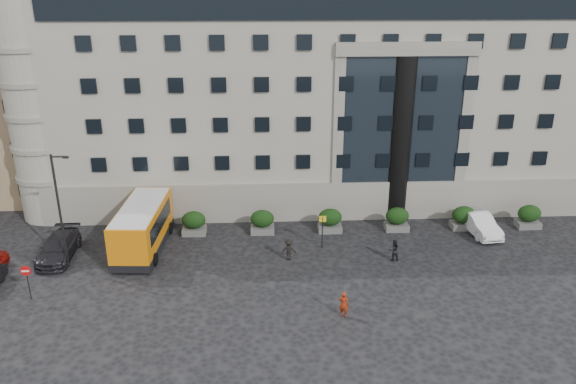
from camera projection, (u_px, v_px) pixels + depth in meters
name	position (u px, v px, depth m)	size (l,w,h in m)	color
ground	(244.00, 285.00, 35.83)	(120.00, 120.00, 0.00)	black
civic_building	(311.00, 82.00, 53.29)	(44.00, 24.00, 18.00)	gray
entrance_column	(400.00, 140.00, 43.58)	(1.80, 1.80, 13.00)	black
apartment_far	(20.00, 42.00, 65.98)	(13.00, 13.00, 22.00)	brown
hedge_a	(194.00, 223.00, 42.57)	(1.80, 1.26, 1.84)	#545452
hedge_b	(262.00, 221.00, 42.81)	(1.80, 1.26, 1.84)	#545452
hedge_c	(330.00, 220.00, 43.04)	(1.80, 1.26, 1.84)	#545452
hedge_d	(397.00, 219.00, 43.27)	(1.80, 1.26, 1.84)	#545452
hedge_e	(463.00, 217.00, 43.50)	(1.80, 1.26, 1.84)	#545452
hedge_f	(529.00, 216.00, 43.73)	(1.80, 1.26, 1.84)	#545452
street_lamp	(60.00, 208.00, 36.50)	(1.16, 0.18, 8.00)	#262628
bus_stop_sign	(322.00, 226.00, 40.10)	(0.50, 0.08, 2.52)	#262628
no_entry_sign	(27.00, 276.00, 33.69)	(0.64, 0.16, 2.32)	#262628
minibus	(142.00, 226.00, 39.98)	(3.31, 8.04, 3.30)	orange
red_truck	(113.00, 176.00, 50.72)	(2.73, 5.60, 2.99)	maroon
parked_car_c	(59.00, 248.00, 39.10)	(2.14, 5.25, 1.52)	black
parked_car_d	(53.00, 194.00, 48.72)	(2.27, 4.92, 1.37)	black
white_taxi	(479.00, 223.00, 42.85)	(1.68, 4.82, 1.59)	white
pedestrian_a	(344.00, 304.00, 32.34)	(0.59, 0.38, 1.60)	maroon
pedestrian_b	(394.00, 250.00, 38.71)	(0.76, 0.59, 1.55)	black
pedestrian_c	(289.00, 250.00, 38.78)	(0.99, 0.57, 1.53)	black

